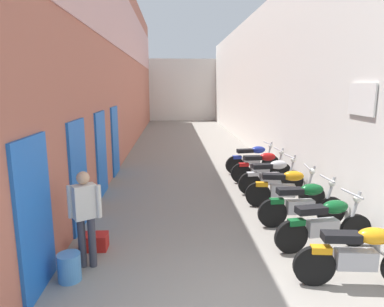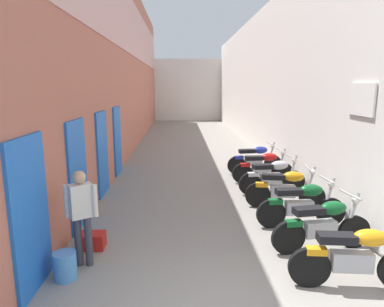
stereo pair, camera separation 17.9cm
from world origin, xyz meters
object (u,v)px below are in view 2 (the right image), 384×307
Objects in this scene: motorcycle_fifth at (273,176)px; motorcycle_seventh at (255,159)px; motorcycle_second at (323,224)px; water_jug_near_door at (65,266)px; motorcycle_fourth at (286,188)px; pedestrian_by_doorway at (81,211)px; motorcycle_nearest at (356,256)px; motorcycle_third at (302,204)px; motorcycle_sixth at (263,166)px; plastic_crate at (92,241)px.

motorcycle_fifth is 2.17m from motorcycle_seventh.
water_jug_near_door is (-4.20, -0.74, -0.29)m from motorcycle_second.
pedestrian_by_doorway is at bearing -148.39° from motorcycle_fourth.
motorcycle_nearest is 1.00× the size of motorcycle_third.
motorcycle_fifth is at bearing 41.68° from pedestrian_by_doorway.
pedestrian_by_doorway is at bearing -124.96° from motorcycle_seventh.
pedestrian_by_doorway reaches higher than motorcycle_second.
motorcycle_nearest and motorcycle_sixth have the same top height.
motorcycle_second is at bearing -90.01° from motorcycle_third.
pedestrian_by_doorway is (-4.02, -1.38, 0.42)m from motorcycle_third.
water_jug_near_door is at bearing -124.32° from motorcycle_seventh.
motorcycle_sixth is (0.00, 2.17, 0.00)m from motorcycle_fourth.
motorcycle_second is at bearing -90.00° from motorcycle_fourth.
motorcycle_sixth is 1.18× the size of pedestrian_by_doorway.
motorcycle_seventh is at bearing 90.00° from motorcycle_nearest.
motorcycle_nearest is 4.12m from pedestrian_by_doorway.
motorcycle_second and motorcycle_fifth have the same top height.
pedestrian_by_doorway is 0.97m from plastic_crate.
motorcycle_fifth is 1.06m from motorcycle_sixth.
motorcycle_second is (-0.00, 1.13, 0.00)m from motorcycle_nearest.
water_jug_near_door is (-4.20, -1.78, -0.29)m from motorcycle_third.
motorcycle_third is 3.27m from motorcycle_sixth.
motorcycle_fifth is 4.19× the size of plastic_crate.
motorcycle_nearest is at bearing -90.00° from motorcycle_third.
motorcycle_fifth and motorcycle_sixth have the same top height.
water_jug_near_door reaches higher than plastic_crate.
motorcycle_fourth is 1.17× the size of pedestrian_by_doorway.
motorcycle_fourth is 4.39× the size of water_jug_near_door.
motorcycle_nearest is 1.00× the size of motorcycle_fifth.
plastic_crate is at bearing -143.45° from motorcycle_fifth.
motorcycle_second is at bearing 90.00° from motorcycle_nearest.
motorcycle_sixth is (0.00, 4.30, 0.00)m from motorcycle_second.
pedestrian_by_doorway reaches higher than motorcycle_fifth.
motorcycle_third is at bearing 22.92° from water_jug_near_door.
motorcycle_sixth is at bearing 90.00° from motorcycle_second.
pedestrian_by_doorway reaches higher than motorcycle_seventh.
motorcycle_fourth is at bearing 90.00° from motorcycle_second.
motorcycle_fourth is (0.00, 2.13, 0.00)m from motorcycle_second.
motorcycle_sixth reaches higher than plastic_crate.
motorcycle_fourth is at bearing 25.07° from plastic_crate.
motorcycle_nearest is at bearing -90.00° from motorcycle_sixth.
motorcycle_fourth is (-0.00, 3.26, 0.00)m from motorcycle_nearest.
motorcycle_nearest is 4.37m from motorcycle_fifth.
motorcycle_nearest is at bearing -90.00° from motorcycle_fourth.
motorcycle_second is 5.41m from motorcycle_seventh.
motorcycle_nearest is at bearing -11.09° from pedestrian_by_doorway.
motorcycle_fourth is at bearing 34.37° from water_jug_near_door.
motorcycle_fifth is at bearing 90.00° from motorcycle_nearest.
motorcycle_third is at bearing 90.00° from motorcycle_nearest.
motorcycle_third is 4.57m from water_jug_near_door.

